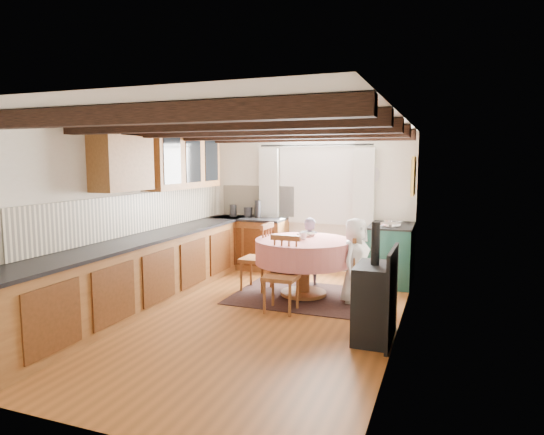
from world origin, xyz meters
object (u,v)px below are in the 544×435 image
at_px(chair_near, 281,274).
at_px(cup, 303,236).
at_px(dining_table, 304,268).
at_px(cast_iron_stove, 374,282).
at_px(chair_left, 256,257).
at_px(aga_range, 391,253).
at_px(child_right, 355,261).
at_px(chair_right, 367,270).
at_px(child_far, 309,251).

bearing_deg(chair_near, cup, 84.21).
xyz_separation_m(dining_table, cast_iron_stove, (1.18, -1.30, 0.23)).
distance_m(chair_near, chair_left, 1.08).
distance_m(chair_near, aga_range, 2.29).
bearing_deg(child_right, chair_right, -64.86).
bearing_deg(cup, child_right, -2.39).
height_order(chair_near, child_right, child_right).
bearing_deg(chair_left, child_far, 132.67).
relative_size(chair_right, child_right, 0.79).
height_order(chair_left, child_far, child_far).
height_order(aga_range, cup, aga_range).
height_order(chair_right, child_far, child_far).
height_order(child_far, child_right, child_right).
distance_m(chair_right, child_far, 1.21).
xyz_separation_m(aga_range, cast_iron_stove, (0.11, -2.54, 0.17)).
height_order(chair_left, child_right, child_right).
distance_m(dining_table, cast_iron_stove, 1.77).
xyz_separation_m(chair_right, child_right, (-0.16, -0.03, 0.12)).
distance_m(chair_near, cup, 0.84).
height_order(chair_left, chair_right, chair_left).
height_order(cast_iron_stove, cup, cast_iron_stove).
bearing_deg(child_far, cast_iron_stove, 123.97).
xyz_separation_m(dining_table, chair_near, (-0.08, -0.74, 0.07)).
height_order(dining_table, cup, cup).
height_order(chair_left, aga_range, chair_left).
distance_m(chair_near, cast_iron_stove, 1.39).
distance_m(chair_right, cup, 1.00).
relative_size(chair_left, chair_right, 1.11).
xyz_separation_m(chair_left, cup, (0.76, -0.09, 0.37)).
relative_size(chair_near, child_far, 0.92).
height_order(dining_table, chair_left, chair_left).
distance_m(dining_table, chair_near, 0.75).
height_order(aga_range, cast_iron_stove, cast_iron_stove).
relative_size(child_far, cup, 9.53).
bearing_deg(aga_range, dining_table, -130.86).
distance_m(chair_near, child_far, 1.42).
bearing_deg(chair_near, chair_left, 129.12).
height_order(chair_right, child_right, child_right).
bearing_deg(child_far, child_right, 141.11).
height_order(child_right, cup, child_right).
bearing_deg(child_right, chair_near, 144.76).
height_order(chair_right, cup, cup).
xyz_separation_m(chair_left, child_far, (0.66, 0.58, 0.02)).
relative_size(dining_table, chair_left, 1.34).
relative_size(chair_left, child_right, 0.87).
bearing_deg(cast_iron_stove, chair_right, 102.28).
distance_m(chair_left, child_right, 1.51).
relative_size(cast_iron_stove, child_right, 1.11).
distance_m(child_right, cup, 0.80).
xyz_separation_m(chair_right, child_far, (-1.01, 0.67, 0.07)).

